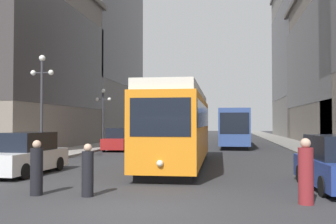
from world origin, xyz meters
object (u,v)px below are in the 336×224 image
Objects in this scene: parked_car_left_mid at (26,155)px; pedestrian_crossing_near at (88,172)px; pedestrian_on_sidewalk at (306,173)px; lamp_post_left_near at (42,91)px; lamp_post_left_far at (103,108)px; parked_car_left_near at (119,140)px; pedestrian_crossing_far at (37,170)px; streetcar at (179,126)px; transit_bus at (234,126)px.

parked_car_left_mid is 6.37m from pedestrian_crossing_near.
pedestrian_on_sidewalk reaches higher than pedestrian_crossing_near.
parked_car_left_mid is at bearing -19.35° from pedestrian_crossing_near.
lamp_post_left_near is 11.17m from lamp_post_left_far.
parked_car_left_near is 2.56× the size of pedestrian_on_sidewalk.
pedestrian_crossing_near is at bearing -42.56° from parked_car_left_mid.
parked_car_left_near is 19.31m from pedestrian_crossing_far.
parked_car_left_near is 0.98× the size of parked_car_left_mid.
streetcar reaches higher than pedestrian_crossing_near.
pedestrian_crossing_near is 12.05m from lamp_post_left_near.
pedestrian_crossing_far is 11.28m from lamp_post_left_near.
parked_car_left_mid is 0.79× the size of lamp_post_left_near.
parked_car_left_mid is at bearing -147.78° from streetcar.
lamp_post_left_near is at bearing -124.30° from transit_bus.
transit_bus is 19.79m from lamp_post_left_near.
lamp_post_left_near is at bearing -139.03° from pedestrian_crossing_far.
pedestrian_crossing_far is at bearing -77.07° from lamp_post_left_far.
pedestrian_crossing_far is at bearing -63.71° from lamp_post_left_near.
transit_bus is at bearing 68.48° from parked_car_left_mid.
pedestrian_on_sidewalk is 0.30× the size of lamp_post_left_near.
transit_bus reaches higher than pedestrian_crossing_far.
parked_car_left_mid reaches higher than pedestrian_crossing_near.
lamp_post_left_near reaches higher than pedestrian_on_sidewalk.
parked_car_left_mid is 2.62× the size of pedestrian_on_sidewalk.
lamp_post_left_far is (-8.14, 12.23, 1.39)m from streetcar.
pedestrian_on_sidewalk is 24.67m from lamp_post_left_far.
parked_car_left_mid is 6.37m from lamp_post_left_near.
transit_bus reaches higher than parked_car_left_mid.
pedestrian_crossing_far is 21.55m from lamp_post_left_far.
streetcar is at bearing 35.41° from parked_car_left_mid.
parked_car_left_mid is at bearing -132.84° from pedestrian_crossing_far.
parked_car_left_mid is 16.63m from lamp_post_left_far.
parked_car_left_near is at bearing 110.07° from pedestrian_on_sidewalk.
streetcar is 8.45m from lamp_post_left_near.
pedestrian_on_sidewalk is at bearing -63.15° from streetcar.
parked_car_left_near is 0.92× the size of lamp_post_left_far.
pedestrian_crossing_near is at bearing 169.16° from pedestrian_on_sidewalk.
pedestrian_crossing_far is (2.88, -19.09, -0.05)m from parked_car_left_near.
pedestrian_crossing_far is 0.94× the size of pedestrian_on_sidewalk.
pedestrian_crossing_far is at bearing 26.94° from pedestrian_crossing_near.
transit_bus is 26.00m from pedestrian_on_sidewalk.
streetcar reaches higher than parked_car_left_mid.
lamp_post_left_far is (-4.78, 20.84, 2.70)m from pedestrian_crossing_far.
pedestrian_crossing_near is (4.52, -4.48, -0.10)m from parked_car_left_mid.
streetcar is 9.34m from pedestrian_crossing_far.
streetcar reaches higher than transit_bus.
parked_car_left_near is 2.91× the size of pedestrian_crossing_near.
pedestrian_crossing_far is at bearing 169.77° from pedestrian_on_sidewalk.
transit_bus is at bearing 78.76° from streetcar.
streetcar is 2.52× the size of lamp_post_left_far.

